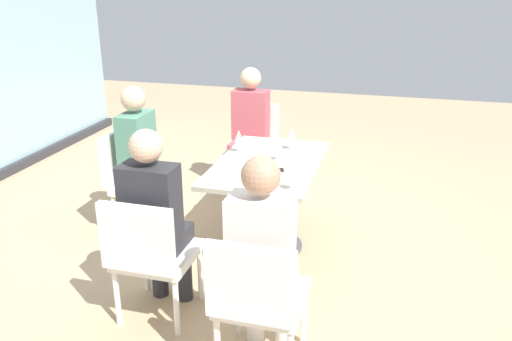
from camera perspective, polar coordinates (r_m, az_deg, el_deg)
The scene contains 17 objects.
ground_plane at distance 4.36m, azimuth 1.28°, elevation -8.16°, with size 12.00×12.00×0.00m, color tan.
dining_table_main at distance 4.13m, azimuth 1.34°, elevation -1.70°, with size 1.25×0.78×0.73m.
chair_far_right at distance 5.29m, azimuth -0.41°, elevation 3.00°, with size 0.50×0.46×0.87m.
chair_far_left at distance 3.32m, azimuth -11.37°, elevation -8.60°, with size 0.50×0.46×0.87m.
chair_near_window at distance 4.54m, azimuth -13.03°, elevation -0.55°, with size 0.46×0.51×0.87m.
chair_side_end at distance 2.86m, azimuth 0.21°, elevation -13.40°, with size 0.50×0.46×0.87m.
person_far_right at distance 5.13m, azimuth -0.76°, elevation 4.81°, with size 0.39×0.34×1.26m.
person_far_left at distance 3.32m, azimuth -10.79°, elevation -4.66°, with size 0.39×0.34×1.26m.
person_near_window at distance 4.43m, azimuth -11.99°, elevation 1.76°, with size 0.34×0.39×1.26m.
person_side_end at distance 2.84m, azimuth 0.80°, elevation -8.81°, with size 0.39×0.34×1.26m.
wine_glass_0 at distance 3.49m, azimuth 4.04°, elevation -0.16°, with size 0.07×0.07×0.18m.
wine_glass_1 at distance 4.05m, azimuth 2.45°, elevation 2.85°, with size 0.07×0.07×0.18m.
wine_glass_2 at distance 4.31m, azimuth 3.90°, elevation 3.93°, with size 0.07×0.07×0.18m.
wine_glass_3 at distance 4.24m, azimuth -1.88°, elevation 3.69°, with size 0.07×0.07×0.18m.
coffee_cup at distance 3.98m, azimuth 0.99°, elevation 1.24°, with size 0.08×0.08×0.09m, color white.
cell_phone_on_table at distance 3.88m, azimuth 1.95°, elevation 0.07°, with size 0.07×0.14×0.01m, color black.
handbag_0 at distance 5.20m, azimuth 2.92°, elevation -1.50°, with size 0.30×0.16×0.28m, color silver.
Camera 1 is at (-3.70, -0.93, 2.09)m, focal length 36.97 mm.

